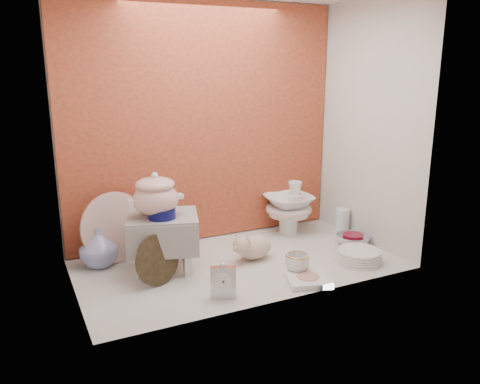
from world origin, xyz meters
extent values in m
plane|color=silver|center=(0.00, 0.00, 0.00)|extent=(1.80, 1.80, 0.00)
cube|color=#B45C2D|center=(0.00, 0.50, 0.75)|extent=(1.80, 0.06, 1.50)
cube|color=silver|center=(-0.90, 0.00, 0.75)|extent=(0.06, 1.00, 1.50)
cube|color=silver|center=(0.90, 0.00, 0.75)|extent=(0.06, 1.00, 1.50)
cylinder|color=#090B48|center=(-0.43, 0.06, 0.35)|extent=(0.15, 0.15, 0.05)
imported|color=white|center=(-0.73, 0.32, 0.11)|extent=(0.26, 0.26, 0.22)
cube|color=silver|center=(-0.25, -0.35, 0.09)|extent=(0.13, 0.09, 0.18)
ellipsoid|color=#CAAE8E|center=(0.11, 0.02, 0.08)|extent=(0.28, 0.21, 0.16)
cylinder|color=white|center=(0.23, -0.27, 0.01)|extent=(0.21, 0.21, 0.01)
imported|color=white|center=(0.23, -0.27, 0.06)|extent=(0.18, 0.18, 0.11)
cube|color=white|center=(0.22, -0.38, 0.02)|extent=(0.27, 0.27, 0.03)
cylinder|color=white|center=(0.64, -0.29, 0.04)|extent=(0.29, 0.29, 0.07)
imported|color=silver|center=(0.78, -0.05, 0.03)|extent=(0.26, 0.26, 0.07)
cylinder|color=silver|center=(0.84, 0.14, 0.09)|extent=(0.09, 0.09, 0.18)
camera|label=1|loc=(-1.12, -2.34, 1.10)|focal=36.18mm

